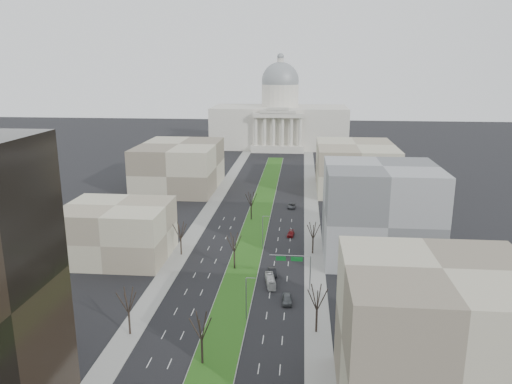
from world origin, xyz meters
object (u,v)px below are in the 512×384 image
Objects in this scene: car_grey_far at (292,206)px; box_van at (270,281)px; car_black at (272,272)px; car_red at (291,234)px; car_grey_near at (287,299)px.

car_grey_far is 63.39m from box_van.
box_van reaches higher than car_black.
car_black is at bearing 79.54° from box_van.
car_grey_far is 0.72× the size of box_van.
car_black is 1.09× the size of car_red.
car_grey_near is at bearing -83.78° from car_black.
car_black reaches higher than car_red.
car_black is 5.49m from box_van.
car_red is 0.60× the size of box_van.
box_van reaches higher than car_red.
car_red is at bearing 87.52° from car_grey_near.
box_van reaches higher than car_grey_far.
car_red is 0.83× the size of car_grey_far.
car_grey_far is (3.18, 57.82, -0.06)m from car_black.
car_grey_near is 14.38m from car_black.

